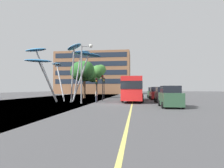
{
  "coord_description": "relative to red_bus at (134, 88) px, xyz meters",
  "views": [
    {
      "loc": [
        2.49,
        -21.46,
        1.79
      ],
      "look_at": [
        -0.92,
        5.91,
        2.5
      ],
      "focal_mm": 30.42,
      "sensor_mm": 36.0,
      "label": 1
    }
  ],
  "objects": [
    {
      "name": "red_bus",
      "position": [
        0.0,
        0.0,
        0.0
      ],
      "size": [
        3.1,
        11.44,
        3.57
      ],
      "color": "red",
      "rests_on": "ground"
    },
    {
      "name": "car_parked_far",
      "position": [
        3.59,
        4.33,
        -0.97
      ],
      "size": [
        1.9,
        4.45,
        2.11
      ],
      "color": "maroon",
      "rests_on": "ground"
    },
    {
      "name": "backdrop_building",
      "position": [
        -15.24,
        41.22,
        5.63
      ],
      "size": [
        26.95,
        10.55,
        15.16
      ],
      "color": "#8E6042",
      "rests_on": "ground"
    },
    {
      "name": "pedestrian",
      "position": [
        -5.12,
        -2.0,
        -1.14
      ],
      "size": [
        0.34,
        0.34,
        1.62
      ],
      "color": "#2D3342",
      "rests_on": "ground"
    },
    {
      "name": "traffic_light_kerb_near",
      "position": [
        -4.77,
        -3.67,
        0.38
      ],
      "size": [
        0.28,
        0.42,
        3.21
      ],
      "color": "black",
      "rests_on": "ground"
    },
    {
      "name": "ground",
      "position": [
        -2.88,
        -6.52,
        -2.0
      ],
      "size": [
        120.0,
        240.0,
        0.1
      ],
      "color": "#4C4C4F"
    },
    {
      "name": "street_lamp",
      "position": [
        -5.94,
        -5.54,
        2.68
      ],
      "size": [
        1.48,
        0.44,
        7.25
      ],
      "color": "gray",
      "rests_on": "ground"
    },
    {
      "name": "tree_pavement_far",
      "position": [
        -9.41,
        16.32,
        3.63
      ],
      "size": [
        5.02,
        4.41,
        7.67
      ],
      "color": "brown",
      "rests_on": "ground"
    },
    {
      "name": "leaf_sculpture",
      "position": [
        -9.82,
        -2.11,
        4.22
      ],
      "size": [
        10.82,
        10.18,
        8.05
      ],
      "color": "#9EA0A5",
      "rests_on": "ground"
    },
    {
      "name": "car_parked_near",
      "position": [
        3.66,
        -8.92,
        -0.97
      ],
      "size": [
        2.01,
        4.02,
        2.09
      ],
      "color": "#2D5138",
      "rests_on": "ground"
    },
    {
      "name": "tree_pavement_near",
      "position": [
        -9.68,
        7.28,
        3.27
      ],
      "size": [
        4.77,
        4.37,
        7.28
      ],
      "color": "brown",
      "rests_on": "ground"
    },
    {
      "name": "traffic_light_island_mid",
      "position": [
        -5.04,
        3.81,
        0.7
      ],
      "size": [
        0.28,
        0.42,
        3.67
      ],
      "color": "black",
      "rests_on": "ground"
    },
    {
      "name": "car_parked_mid",
      "position": [
        3.81,
        -2.74,
        -1.01
      ],
      "size": [
        1.93,
        4.1,
        2.02
      ],
      "color": "black",
      "rests_on": "ground"
    },
    {
      "name": "traffic_light_kerb_far",
      "position": [
        -4.75,
        0.73,
        0.84
      ],
      "size": [
        0.28,
        0.42,
        3.87
      ],
      "color": "black",
      "rests_on": "ground"
    },
    {
      "name": "car_side_street",
      "position": [
        3.64,
        10.31,
        -0.98
      ],
      "size": [
        1.99,
        4.27,
        2.08
      ],
      "color": "#2D5138",
      "rests_on": "ground"
    }
  ]
}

